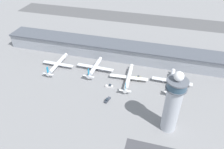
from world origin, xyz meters
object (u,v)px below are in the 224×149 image
Objects in this scene: service_truck_catering at (139,78)px; control_tower at (173,104)px; service_truck_fuel at (107,100)px; airplane_gate_charlie at (129,77)px; airplane_gate_bravo at (95,67)px; airplane_gate_alpha at (58,64)px; airplane_gate_delta at (172,81)px; service_truck_baggage at (109,86)px.

control_tower is at bearing -60.09° from service_truck_catering.
service_truck_catering is 0.68× the size of service_truck_fuel.
service_truck_catering is (9.09, 5.69, -2.81)m from airplane_gate_charlie.
service_truck_catering is at bearing -1.69° from airplane_gate_bravo.
control_tower is 1.29× the size of airplane_gate_alpha.
airplane_gate_charlie is 1.15× the size of airplane_gate_delta.
airplane_gate_bravo is (-77.86, 56.50, -20.56)m from control_tower.
airplane_gate_bravo is 46.30m from service_truck_catering.
airplane_gate_charlie is at bearing -173.33° from airplane_gate_delta.
airplane_gate_delta is at bearing 0.78° from airplane_gate_alpha.
airplane_gate_bravo reaches higher than service_truck_fuel.
airplane_gate_bravo is at bearing 178.36° from airplane_gate_delta.
airplane_gate_bravo is 30.80m from service_truck_baggage.
service_truck_catering is 44.16m from service_truck_fuel.
airplane_gate_bravo is at bearing 121.98° from service_truck_fuel.
airplane_gate_bravo reaches higher than airplane_gate_alpha.
control_tower reaches higher than airplane_gate_delta.
control_tower is 68.01m from service_truck_catering.
service_truck_catering is at bearing 32.03° from airplane_gate_charlie.
control_tower is at bearing -17.18° from service_truck_fuel.
airplane_gate_alpha reaches higher than service_truck_fuel.
service_truck_catering is (86.46, 2.50, -3.00)m from airplane_gate_alpha.
control_tower is 60.31m from service_truck_fuel.
service_truck_fuel is at bearing -58.02° from airplane_gate_bravo.
control_tower reaches higher than airplane_gate_alpha.
airplane_gate_bravo reaches higher than airplane_gate_delta.
control_tower is 131.08m from airplane_gate_alpha.
airplane_gate_delta is (78.16, -2.24, -0.44)m from airplane_gate_bravo.
control_tower is 7.05× the size of service_truck_baggage.
airplane_gate_bravo is at bearing 135.24° from service_truck_baggage.
airplane_gate_alpha is 40.50m from airplane_gate_bravo.
airplane_gate_bravo is 1.04× the size of airplane_gate_delta.
airplane_gate_alpha is 0.93× the size of airplane_gate_charlie.
airplane_gate_delta is (0.30, 54.26, -21.00)m from control_tower.
airplane_gate_delta is 65.32m from service_truck_fuel.
service_truck_catering reaches higher than service_truck_fuel.
airplane_gate_charlie is at bearing -147.97° from service_truck_catering.
airplane_gate_bravo is 47.51m from service_truck_fuel.
airplane_gate_alpha is 1.03× the size of airplane_gate_bravo.
airplane_gate_bravo reaches higher than service_truck_catering.
airplane_gate_alpha is 1.07× the size of airplane_gate_delta.
control_tower reaches higher than airplane_gate_bravo.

